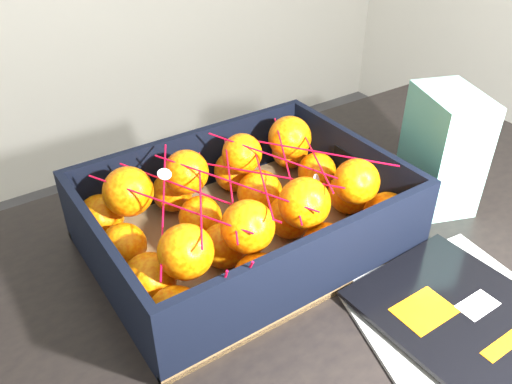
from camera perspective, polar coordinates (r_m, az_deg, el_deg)
table at (r=0.88m, az=8.58°, el=-11.48°), size 1.21×0.81×0.75m
magazine_stack at (r=0.74m, az=22.22°, el=-13.43°), size 0.31×0.33×0.02m
produce_crate at (r=0.80m, az=-1.20°, el=-3.38°), size 0.45×0.33×0.12m
clementine_heap at (r=0.78m, az=-1.19°, el=-1.66°), size 0.43×0.31×0.13m
mesh_net at (r=0.74m, az=-1.33°, el=0.96°), size 0.37×0.30×0.09m
retail_carton at (r=0.92m, az=19.56°, el=4.38°), size 0.13×0.15×0.20m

